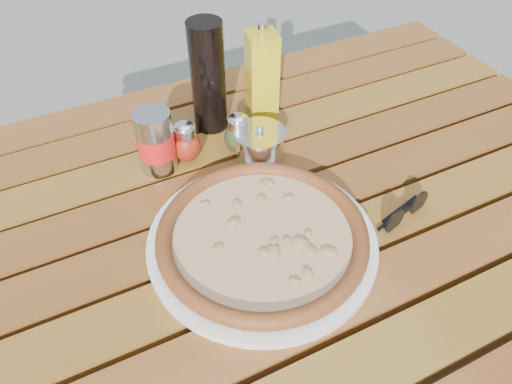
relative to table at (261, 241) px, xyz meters
name	(u,v)px	position (x,y,z in m)	size (l,w,h in m)	color
table	(261,241)	(0.00, 0.00, 0.00)	(1.40, 0.90, 0.75)	#3C1E0D
plate	(262,242)	(-0.03, -0.06, 0.08)	(0.36, 0.36, 0.01)	white
pizza	(262,236)	(-0.03, -0.06, 0.10)	(0.36, 0.36, 0.03)	beige
pepper_shaker	(186,142)	(-0.06, 0.19, 0.11)	(0.06, 0.06, 0.08)	#A22912
oregano_shaker	(238,134)	(0.04, 0.17, 0.11)	(0.05, 0.05, 0.08)	#38421A
dark_bottle	(208,77)	(0.02, 0.26, 0.19)	(0.07, 0.07, 0.22)	black
soda_can	(156,142)	(-0.12, 0.19, 0.13)	(0.08, 0.08, 0.12)	#B8B8BC
olive_oil_cruet	(262,79)	(0.12, 0.23, 0.17)	(0.06, 0.06, 0.21)	gold
parmesan_tin	(260,144)	(0.06, 0.13, 0.11)	(0.13, 0.13, 0.07)	silver
sunglasses	(405,212)	(0.21, -0.12, 0.09)	(0.11, 0.05, 0.04)	black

